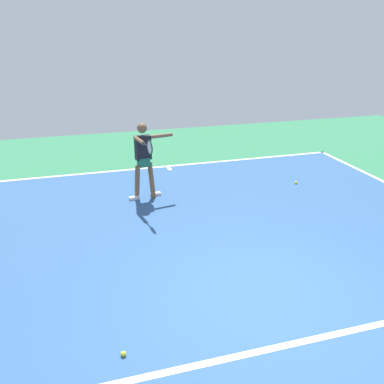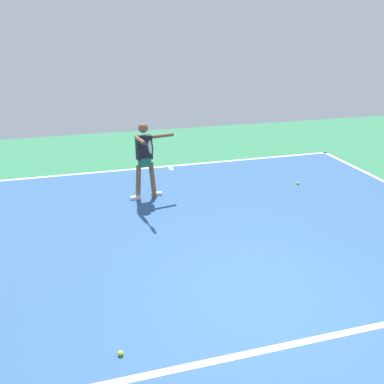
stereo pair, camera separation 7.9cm
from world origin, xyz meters
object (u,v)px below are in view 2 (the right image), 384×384
object	(u,v)px
tennis_ball_by_sideline	(121,353)
tennis_player	(145,156)
tennis_ball_near_player	(154,182)
tennis_ball_by_baseline	(298,183)

from	to	relation	value
tennis_ball_by_sideline	tennis_player	bearing A→B (deg)	-103.34
tennis_player	tennis_ball_by_sideline	world-z (taller)	tennis_player
tennis_ball_by_sideline	tennis_ball_near_player	xyz separation A→B (m)	(-1.46, -5.62, 0.00)
tennis_ball_by_baseline	tennis_ball_by_sideline	world-z (taller)	same
tennis_ball_by_sideline	tennis_ball_near_player	size ratio (longest dim) A/B	1.00
tennis_ball_by_baseline	tennis_ball_near_player	distance (m)	3.59
tennis_ball_by_baseline	tennis_ball_by_sideline	bearing A→B (deg)	43.01
tennis_player	tennis_ball_by_baseline	size ratio (longest dim) A/B	26.36
tennis_ball_by_sideline	tennis_ball_near_player	distance (m)	5.81
tennis_player	tennis_ball_near_player	world-z (taller)	tennis_player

